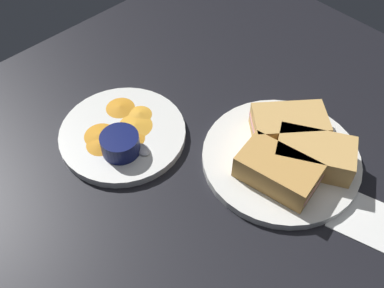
% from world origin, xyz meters
% --- Properties ---
extents(ground_plane, '(1.10, 1.10, 0.03)m').
position_xyz_m(ground_plane, '(0.00, 0.00, -0.01)').
color(ground_plane, black).
extents(plate_sandwich_main, '(0.28, 0.28, 0.02)m').
position_xyz_m(plate_sandwich_main, '(-0.05, -0.08, 0.01)').
color(plate_sandwich_main, white).
rests_on(plate_sandwich_main, ground_plane).
extents(sandwich_half_near, '(0.14, 0.10, 0.05)m').
position_xyz_m(sandwich_half_near, '(-0.07, -0.03, 0.04)').
color(sandwich_half_near, tan).
rests_on(sandwich_half_near, plate_sandwich_main).
extents(sandwich_half_far, '(0.15, 0.13, 0.05)m').
position_xyz_m(sandwich_half_far, '(-0.09, -0.11, 0.04)').
color(sandwich_half_far, tan).
rests_on(sandwich_half_far, plate_sandwich_main).
extents(sandwich_half_extra, '(0.14, 0.15, 0.05)m').
position_xyz_m(sandwich_half_extra, '(-0.02, -0.13, 0.04)').
color(sandwich_half_extra, tan).
rests_on(sandwich_half_extra, plate_sandwich_main).
extents(ramekin_dark_sauce, '(0.06, 0.06, 0.04)m').
position_xyz_m(ramekin_dark_sauce, '(-0.02, -0.14, 0.04)').
color(ramekin_dark_sauce, '#0C144C').
rests_on(ramekin_dark_sauce, plate_sandwich_main).
extents(spoon_by_dark_ramekin, '(0.04, 0.10, 0.01)m').
position_xyz_m(spoon_by_dark_ramekin, '(-0.04, -0.09, 0.02)').
color(spoon_by_dark_ramekin, silver).
rests_on(spoon_by_dark_ramekin, plate_sandwich_main).
extents(plate_chips_companion, '(0.23, 0.23, 0.02)m').
position_xyz_m(plate_chips_companion, '(0.19, 0.09, 0.01)').
color(plate_chips_companion, white).
rests_on(plate_chips_companion, ground_plane).
extents(ramekin_light_gravy, '(0.07, 0.07, 0.04)m').
position_xyz_m(ramekin_light_gravy, '(0.16, 0.12, 0.04)').
color(ramekin_light_gravy, '#0C144C').
rests_on(ramekin_light_gravy, plate_chips_companion).
extents(spoon_by_gravy_ramekin, '(0.10, 0.02, 0.01)m').
position_xyz_m(spoon_by_gravy_ramekin, '(0.14, 0.09, 0.02)').
color(spoon_by_gravy_ramekin, silver).
rests_on(spoon_by_gravy_ramekin, plate_chips_companion).
extents(plantain_chip_scatter, '(0.15, 0.17, 0.01)m').
position_xyz_m(plantain_chip_scatter, '(0.20, 0.08, 0.02)').
color(plantain_chip_scatter, orange).
rests_on(plantain_chip_scatter, plate_chips_companion).
extents(paper_napkin_folded, '(0.13, 0.12, 0.00)m').
position_xyz_m(paper_napkin_folded, '(-0.22, -0.09, 0.00)').
color(paper_napkin_folded, white).
rests_on(paper_napkin_folded, ground_plane).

